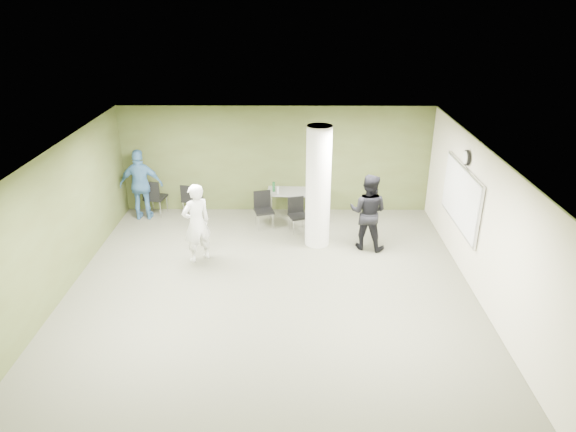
{
  "coord_description": "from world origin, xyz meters",
  "views": [
    {
      "loc": [
        0.42,
        -8.73,
        5.46
      ],
      "look_at": [
        0.33,
        1.0,
        1.14
      ],
      "focal_mm": 32.0,
      "sensor_mm": 36.0,
      "label": 1
    }
  ],
  "objects_px": {
    "chair_back_left": "(154,195)",
    "folding_table": "(296,193)",
    "man_black": "(368,212)",
    "woman_white": "(197,223)",
    "man_blue": "(141,185)"
  },
  "relations": [
    {
      "from": "folding_table",
      "to": "chair_back_left",
      "type": "xyz_separation_m",
      "value": [
        -3.69,
        0.08,
        -0.1
      ]
    },
    {
      "from": "chair_back_left",
      "to": "woman_white",
      "type": "xyz_separation_m",
      "value": [
        1.54,
        -2.38,
        0.3
      ]
    },
    {
      "from": "chair_back_left",
      "to": "man_black",
      "type": "distance_m",
      "value": 5.57
    },
    {
      "from": "folding_table",
      "to": "man_black",
      "type": "xyz_separation_m",
      "value": [
        1.59,
        -1.68,
        0.2
      ]
    },
    {
      "from": "chair_back_left",
      "to": "man_blue",
      "type": "height_order",
      "value": "man_blue"
    },
    {
      "from": "man_blue",
      "to": "folding_table",
      "type": "bearing_deg",
      "value": 178.55
    },
    {
      "from": "chair_back_left",
      "to": "man_black",
      "type": "relative_size",
      "value": 0.56
    },
    {
      "from": "folding_table",
      "to": "man_blue",
      "type": "relative_size",
      "value": 0.86
    },
    {
      "from": "man_black",
      "to": "woman_white",
      "type": "bearing_deg",
      "value": 30.08
    },
    {
      "from": "man_blue",
      "to": "woman_white",
      "type": "bearing_deg",
      "value": 126.05
    },
    {
      "from": "chair_back_left",
      "to": "folding_table",
      "type": "bearing_deg",
      "value": -169.71
    },
    {
      "from": "chair_back_left",
      "to": "man_blue",
      "type": "xyz_separation_m",
      "value": [
        -0.24,
        -0.16,
        0.34
      ]
    },
    {
      "from": "woman_white",
      "to": "man_blue",
      "type": "distance_m",
      "value": 2.85
    },
    {
      "from": "man_blue",
      "to": "chair_back_left",
      "type": "bearing_deg",
      "value": -148.62
    },
    {
      "from": "folding_table",
      "to": "man_black",
      "type": "relative_size",
      "value": 0.89
    }
  ]
}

